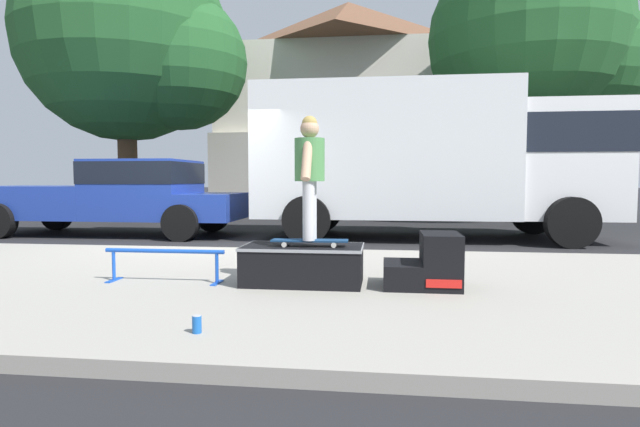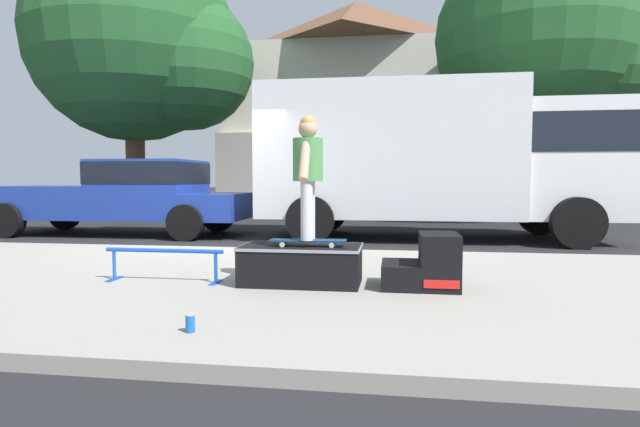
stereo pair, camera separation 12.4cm
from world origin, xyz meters
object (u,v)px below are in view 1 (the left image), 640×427
Objects in this scene: kicker_ramp at (428,265)px; pickup_truck_blue at (120,194)px; grind_rail at (164,258)px; soda_can at (197,324)px; street_tree_neighbour at (136,43)px; skateboard at (310,241)px; skate_box at (303,263)px; street_tree_main at (538,45)px; box_truck at (431,155)px; skater_kid at (310,167)px.

pickup_truck_blue is at bearing 139.74° from kicker_ramp.
grind_rail reaches higher than soda_can.
kicker_ramp is at bearing 45.37° from soda_can.
street_tree_neighbour is (-5.96, 11.03, 5.01)m from soda_can.
pickup_truck_blue is at bearing 133.21° from skateboard.
skateboard is 0.09× the size of street_tree_neighbour.
kicker_ramp reaches higher than skate_box.
street_tree_main reaches higher than grind_rail.
pickup_truck_blue is 6.14m from street_tree_neighbour.
street_tree_main is (6.46, 9.82, 4.52)m from grind_rail.
skater_kid is at bearing -107.32° from box_truck.
kicker_ramp is 0.13× the size of pickup_truck_blue.
skater_kid is (1.54, 0.04, 0.95)m from grind_rail.
skateboard is at bearing -90.00° from skater_kid.
box_truck is at bearing 59.36° from grind_rail.
street_tree_main reaches higher than skate_box.
street_tree_main is (5.00, 9.73, 4.57)m from skate_box.
kicker_ramp is 5.54m from box_truck.
box_truck reaches higher than skateboard.
skate_box is 1.57× the size of skateboard.
kicker_ramp is at bearing 2.82° from skateboard.
box_truck is 1.21× the size of pickup_truck_blue.
skate_box is 0.15× the size of street_tree_neighbour.
street_tree_main is (4.92, 9.79, 4.32)m from skateboard.
box_truck is at bearing 84.76° from kicker_ramp.
pickup_truck_blue reaches higher than soda_can.
box_truck is at bearing 72.55° from soda_can.
soda_can is 0.02× the size of street_tree_main.
street_tree_neighbour reaches higher than skate_box.
grind_rail is 10.30× the size of soda_can.
skater_kid is 0.15× the size of street_tree_neighbour.
kicker_ramp is 2.49m from soda_can.
pickup_truck_blue is at bearing 133.21° from skater_kid.
street_tree_neighbour reaches higher than grind_rail.
skate_box is 0.99× the size of skater_kid.
soda_can is 13.58m from street_tree_main.
street_tree_main is at bearing 63.29° from skateboard.
pickup_truck_blue is 0.68× the size of street_tree_neighbour.
street_tree_neighbour reaches higher than soda_can.
skateboard is 5.78m from box_truck.
kicker_ramp is 0.10× the size of street_tree_main.
grind_rail is at bearing -178.59° from skater_kid.
street_tree_neighbour is (-4.98, 9.36, 4.82)m from grind_rail.
soda_can is at bearing -104.95° from skate_box.
skateboard is at bearing -55.04° from street_tree_neighbour.
street_tree_neighbour is at bearing 118.40° from soda_can.
box_truck is at bearing 72.68° from skater_kid.
skate_box is 11.85m from street_tree_main.
skater_kid reaches higher than kicker_ramp.
street_tree_main reaches higher than box_truck.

